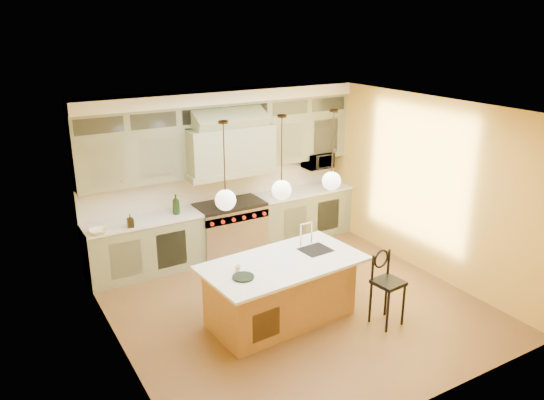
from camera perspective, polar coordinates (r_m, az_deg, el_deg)
floor at (r=8.01m, az=2.43°, el=-11.19°), size 5.00×5.00×0.00m
ceiling at (r=7.03m, az=2.76°, el=9.75°), size 5.00×5.00×0.00m
wall_back at (r=9.49m, az=-5.64°, el=3.10°), size 5.00×0.00×5.00m
wall_front at (r=5.65m, az=16.64°, el=-8.95°), size 5.00×0.00×5.00m
wall_left at (r=6.48m, az=-16.42°, el=-5.23°), size 0.00×5.00×5.00m
wall_right at (r=8.94m, az=16.18°, el=1.44°), size 0.00×5.00×5.00m
back_cabinetry at (r=9.26m, az=-4.94°, el=2.60°), size 5.00×0.77×2.90m
range at (r=9.49m, az=-4.55°, el=-3.01°), size 1.20×0.74×0.96m
kitchen_island at (r=7.42m, az=1.00°, el=-9.63°), size 2.27×1.34×1.35m
counter_stool at (r=7.46m, az=12.23°, el=-8.80°), size 0.41×0.41×1.06m
microwave at (r=10.22m, az=4.94°, el=4.27°), size 0.54×0.37×0.30m
oil_bottle_a at (r=8.91m, az=-10.30°, el=-0.46°), size 0.13×0.13×0.34m
oil_bottle_b at (r=8.52m, az=-15.00°, el=-2.17°), size 0.10×0.11×0.22m
fruit_bowl at (r=8.44m, az=-18.14°, el=-3.21°), size 0.30×0.30×0.07m
cup at (r=6.91m, az=-3.72°, el=-7.35°), size 0.10×0.10×0.08m
pendant_left at (r=6.48m, az=-5.03°, el=0.23°), size 0.26×0.26×1.11m
pendant_center at (r=6.84m, az=1.02°, el=1.31°), size 0.26×0.26×1.11m
pendant_right at (r=7.27m, az=6.42°, el=2.27°), size 0.26×0.26×1.11m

